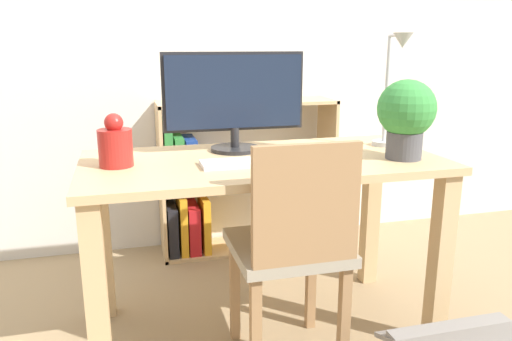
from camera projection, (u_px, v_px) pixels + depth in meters
The scene contains 10 objects.
ground_plane at pixel (262, 327), 2.11m from camera, with size 10.00×10.00×0.00m, color #997F5B.
wall_back at pixel (212, 19), 2.76m from camera, with size 8.00×0.05×2.60m.
desk at pixel (263, 192), 1.96m from camera, with size 1.37×0.68×0.74m.
monitor at pixel (234, 96), 2.01m from camera, with size 0.58×0.20×0.40m.
keyboard at pixel (248, 162), 1.83m from camera, with size 0.35×0.13×0.02m.
vase at pixel (115, 145), 1.79m from camera, with size 0.12×0.12×0.19m.
desk_lamp at pixel (394, 79), 2.05m from camera, with size 0.10×0.19×0.47m.
potted_plant at pixel (406, 114), 1.88m from camera, with size 0.22×0.22×0.30m.
chair at pixel (293, 245), 1.75m from camera, with size 0.40×0.40×0.87m.
bookshelf at pixel (216, 186), 2.82m from camera, with size 0.99×0.28×0.86m.
Camera 1 is at (-0.51, -1.81, 1.17)m, focal length 35.00 mm.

